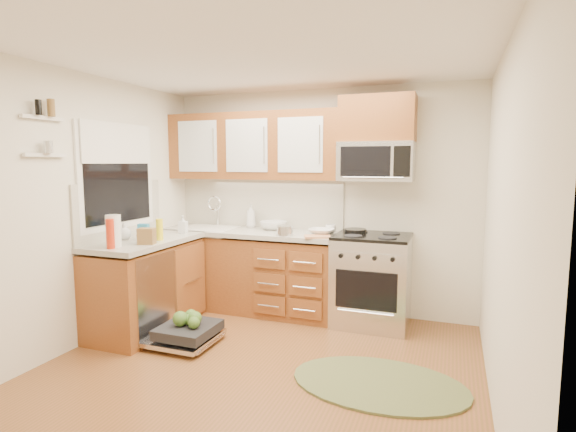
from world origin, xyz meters
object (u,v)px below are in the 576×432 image
at_px(upper_cabinets, 253,146).
at_px(rug, 379,384).
at_px(bowl_b, 274,225).
at_px(dishwasher, 185,334).
at_px(cup, 331,229).
at_px(stock_pot, 285,231).
at_px(cutting_board, 317,237).
at_px(sink, 208,238).
at_px(bowl_a, 321,232).
at_px(paper_towel_roll, 113,231).
at_px(microwave, 376,161).
at_px(range, 372,280).
at_px(skillet, 355,231).

distance_m(upper_cabinets, rug, 2.90).
distance_m(upper_cabinets, bowl_b, 0.93).
height_order(dishwasher, cup, cup).
height_order(rug, cup, cup).
distance_m(stock_pot, cup, 0.53).
height_order(stock_pot, cutting_board, stock_pot).
bearing_deg(cup, dishwasher, -129.92).
height_order(upper_cabinets, bowl_b, upper_cabinets).
relative_size(sink, dishwasher, 0.89).
bearing_deg(stock_pot, bowl_a, 27.96).
distance_m(stock_pot, bowl_b, 0.45).
height_order(upper_cabinets, stock_pot, upper_cabinets).
bearing_deg(paper_towel_roll, cutting_board, 35.42).
xyz_separation_m(rug, bowl_b, (-1.45, 1.43, 0.96)).
height_order(dishwasher, cutting_board, cutting_board).
xyz_separation_m(sink, rug, (2.22, -1.27, -0.79)).
distance_m(sink, dishwasher, 1.38).
bearing_deg(rug, paper_towel_roll, -178.57).
distance_m(upper_cabinets, bowl_a, 1.27).
relative_size(microwave, cutting_board, 2.82).
height_order(range, bowl_a, bowl_a).
bearing_deg(bowl_a, cutting_board, -85.95).
height_order(rug, bowl_b, bowl_b).
bearing_deg(microwave, paper_towel_roll, -145.41).
xyz_separation_m(microwave, dishwasher, (-1.54, -1.25, -1.60)).
bearing_deg(bowl_a, bowl_b, 164.55).
xyz_separation_m(range, microwave, (0.00, 0.12, 1.23)).
relative_size(dishwasher, cup, 5.94).
relative_size(upper_cabinets, skillet, 8.79).
relative_size(range, skillet, 4.07).
bearing_deg(paper_towel_roll, upper_cabinets, 64.23).
relative_size(dishwasher, skillet, 3.00).
height_order(microwave, paper_towel_roll, microwave).
height_order(microwave, bowl_a, microwave).
bearing_deg(range, bowl_a, -177.18).
height_order(rug, stock_pot, stock_pot).
relative_size(sink, cup, 5.26).
height_order(sink, cup, cup).
bearing_deg(rug, range, 102.64).
height_order(sink, rug, sink).
bearing_deg(paper_towel_roll, range, 32.34).
bearing_deg(dishwasher, rug, -4.84).
height_order(bowl_a, cup, cup).
distance_m(stock_pot, cutting_board, 0.36).
xyz_separation_m(rug, skillet, (-0.48, 1.34, 0.96)).
bearing_deg(range, stock_pot, -166.68).
xyz_separation_m(microwave, stock_pot, (-0.89, -0.33, -0.72)).
distance_m(sink, bowl_b, 0.81).
bearing_deg(skillet, sink, -177.72).
bearing_deg(paper_towel_roll, dishwasher, 20.18).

